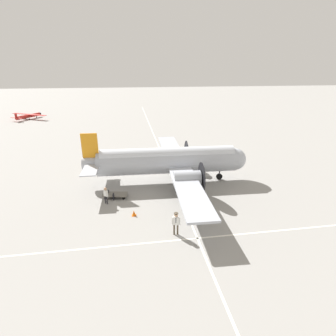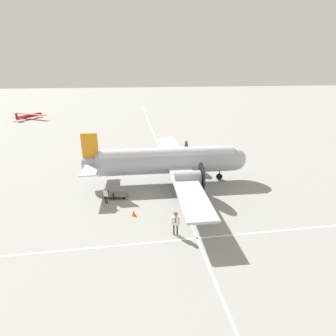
{
  "view_description": "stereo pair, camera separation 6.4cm",
  "coord_description": "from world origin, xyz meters",
  "px_view_note": "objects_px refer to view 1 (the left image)",
  "views": [
    {
      "loc": [
        -26.34,
        4.0,
        11.89
      ],
      "look_at": [
        0.0,
        0.0,
        1.65
      ],
      "focal_mm": 28.0,
      "sensor_mm": 36.0,
      "label": 1
    },
    {
      "loc": [
        -26.35,
        3.94,
        11.89
      ],
      "look_at": [
        0.0,
        0.0,
        1.65
      ],
      "focal_mm": 28.0,
      "sensor_mm": 36.0,
      "label": 2
    }
  ],
  "objects_px": {
    "passenger_boarding": "(106,194)",
    "baggage_cart": "(115,195)",
    "light_aircraft_distant": "(29,116)",
    "airliner_main": "(172,160)",
    "crew_foreground": "(176,221)",
    "suitcase_upright_spare": "(114,197)",
    "suitcase_near_door": "(108,193)",
    "traffic_cone": "(134,213)"
  },
  "relations": [
    {
      "from": "passenger_boarding",
      "to": "suitcase_upright_spare",
      "type": "height_order",
      "value": "passenger_boarding"
    },
    {
      "from": "passenger_boarding",
      "to": "traffic_cone",
      "type": "distance_m",
      "value": 3.59
    },
    {
      "from": "passenger_boarding",
      "to": "light_aircraft_distant",
      "type": "xyz_separation_m",
      "value": [
        46.77,
        21.68,
        -0.2
      ]
    },
    {
      "from": "crew_foreground",
      "to": "suitcase_upright_spare",
      "type": "relative_size",
      "value": 3.15
    },
    {
      "from": "light_aircraft_distant",
      "to": "traffic_cone",
      "type": "height_order",
      "value": "light_aircraft_distant"
    },
    {
      "from": "passenger_boarding",
      "to": "traffic_cone",
      "type": "height_order",
      "value": "passenger_boarding"
    },
    {
      "from": "passenger_boarding",
      "to": "suitcase_upright_spare",
      "type": "distance_m",
      "value": 1.26
    },
    {
      "from": "light_aircraft_distant",
      "to": "suitcase_near_door",
      "type": "bearing_deg",
      "value": -124.03
    },
    {
      "from": "airliner_main",
      "to": "passenger_boarding",
      "type": "bearing_deg",
      "value": -147.35
    },
    {
      "from": "airliner_main",
      "to": "traffic_cone",
      "type": "bearing_deg",
      "value": -121.82
    },
    {
      "from": "suitcase_near_door",
      "to": "baggage_cart",
      "type": "bearing_deg",
      "value": -124.89
    },
    {
      "from": "suitcase_near_door",
      "to": "traffic_cone",
      "type": "xyz_separation_m",
      "value": [
        -4.22,
        -2.41,
        -0.04
      ]
    },
    {
      "from": "suitcase_upright_spare",
      "to": "traffic_cone",
      "type": "height_order",
      "value": "suitcase_upright_spare"
    },
    {
      "from": "baggage_cart",
      "to": "light_aircraft_distant",
      "type": "xyz_separation_m",
      "value": [
        45.55,
        22.45,
        0.54
      ]
    },
    {
      "from": "airliner_main",
      "to": "baggage_cart",
      "type": "bearing_deg",
      "value": -152.97
    },
    {
      "from": "crew_foreground",
      "to": "light_aircraft_distant",
      "type": "height_order",
      "value": "light_aircraft_distant"
    },
    {
      "from": "suitcase_upright_spare",
      "to": "light_aircraft_distant",
      "type": "bearing_deg",
      "value": 25.88
    },
    {
      "from": "suitcase_upright_spare",
      "to": "suitcase_near_door",
      "type": "bearing_deg",
      "value": 31.49
    },
    {
      "from": "airliner_main",
      "to": "suitcase_near_door",
      "type": "xyz_separation_m",
      "value": [
        -2.35,
        6.79,
        -2.24
      ]
    },
    {
      "from": "crew_foreground",
      "to": "suitcase_upright_spare",
      "type": "distance_m",
      "value": 8.23
    },
    {
      "from": "crew_foreground",
      "to": "suitcase_near_door",
      "type": "distance_m",
      "value": 9.29
    },
    {
      "from": "passenger_boarding",
      "to": "suitcase_near_door",
      "type": "distance_m",
      "value": 1.88
    },
    {
      "from": "airliner_main",
      "to": "crew_foreground",
      "type": "distance_m",
      "value": 9.97
    },
    {
      "from": "airliner_main",
      "to": "passenger_boarding",
      "type": "relative_size",
      "value": 14.07
    },
    {
      "from": "suitcase_upright_spare",
      "to": "crew_foreground",
      "type": "bearing_deg",
      "value": -142.99
    },
    {
      "from": "airliner_main",
      "to": "suitcase_upright_spare",
      "type": "xyz_separation_m",
      "value": [
        -3.26,
        6.23,
        -2.23
      ]
    },
    {
      "from": "airliner_main",
      "to": "light_aircraft_distant",
      "type": "height_order",
      "value": "airliner_main"
    },
    {
      "from": "airliner_main",
      "to": "crew_foreground",
      "type": "height_order",
      "value": "airliner_main"
    },
    {
      "from": "suitcase_upright_spare",
      "to": "baggage_cart",
      "type": "height_order",
      "value": "suitcase_upright_spare"
    },
    {
      "from": "airliner_main",
      "to": "crew_foreground",
      "type": "xyz_separation_m",
      "value": [
        -9.79,
        1.31,
        -1.33
      ]
    },
    {
      "from": "airliner_main",
      "to": "baggage_cart",
      "type": "relative_size",
      "value": 9.46
    },
    {
      "from": "crew_foreground",
      "to": "passenger_boarding",
      "type": "distance_m",
      "value": 7.97
    },
    {
      "from": "baggage_cart",
      "to": "suitcase_near_door",
      "type": "bearing_deg",
      "value": 154.49
    },
    {
      "from": "traffic_cone",
      "to": "baggage_cart",
      "type": "bearing_deg",
      "value": 24.5
    },
    {
      "from": "passenger_boarding",
      "to": "traffic_cone",
      "type": "relative_size",
      "value": 3.35
    },
    {
      "from": "traffic_cone",
      "to": "suitcase_near_door",
      "type": "bearing_deg",
      "value": 29.78
    },
    {
      "from": "suitcase_upright_spare",
      "to": "traffic_cone",
      "type": "bearing_deg",
      "value": -150.71
    },
    {
      "from": "suitcase_upright_spare",
      "to": "traffic_cone",
      "type": "xyz_separation_m",
      "value": [
        -3.3,
        -1.85,
        -0.05
      ]
    },
    {
      "from": "suitcase_upright_spare",
      "to": "light_aircraft_distant",
      "type": "height_order",
      "value": "light_aircraft_distant"
    },
    {
      "from": "crew_foreground",
      "to": "airliner_main",
      "type": "bearing_deg",
      "value": -84.05
    },
    {
      "from": "passenger_boarding",
      "to": "baggage_cart",
      "type": "distance_m",
      "value": 1.63
    },
    {
      "from": "airliner_main",
      "to": "light_aircraft_distant",
      "type": "bearing_deg",
      "value": 125.66
    }
  ]
}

